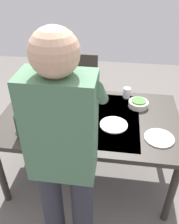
% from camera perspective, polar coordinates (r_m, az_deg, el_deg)
% --- Properties ---
extents(ground_plane, '(6.00, 6.00, 0.00)m').
position_cam_1_polar(ground_plane, '(2.57, -0.00, -14.34)').
color(ground_plane, '#66605B').
extents(dining_table, '(1.56, 0.96, 0.72)m').
position_cam_1_polar(dining_table, '(2.12, -0.00, -2.63)').
color(dining_table, '#332D28').
rests_on(dining_table, ground_plane).
extents(chair_near, '(0.40, 0.40, 0.91)m').
position_cam_1_polar(chair_near, '(2.94, -2.25, 5.91)').
color(chair_near, black).
rests_on(chair_near, ground_plane).
extents(person_server, '(0.42, 0.61, 1.69)m').
position_cam_1_polar(person_server, '(1.37, -6.07, -10.64)').
color(person_server, '#2D2D38').
rests_on(person_server, ground_plane).
extents(wine_bottle, '(0.07, 0.07, 0.30)m').
position_cam_1_polar(wine_bottle, '(1.88, -16.30, -3.05)').
color(wine_bottle, black).
rests_on(wine_bottle, dining_table).
extents(wine_glass_left, '(0.07, 0.07, 0.15)m').
position_cam_1_polar(wine_glass_left, '(2.39, -4.28, 6.81)').
color(wine_glass_left, white).
rests_on(wine_glass_left, dining_table).
extents(wine_glass_right, '(0.07, 0.07, 0.15)m').
position_cam_1_polar(wine_glass_right, '(2.00, -15.91, -0.57)').
color(wine_glass_right, white).
rests_on(wine_glass_right, dining_table).
extents(water_cup_near_left, '(0.07, 0.07, 0.10)m').
position_cam_1_polar(water_cup_near_left, '(2.36, 8.91, 4.56)').
color(water_cup_near_left, silver).
rests_on(water_cup_near_left, dining_table).
extents(water_cup_near_right, '(0.07, 0.07, 0.09)m').
position_cam_1_polar(water_cup_near_right, '(1.86, -0.57, -4.49)').
color(water_cup_near_right, silver).
rests_on(water_cup_near_right, dining_table).
extents(water_cup_far_left, '(0.08, 0.08, 0.11)m').
position_cam_1_polar(water_cup_far_left, '(1.79, -3.27, -6.03)').
color(water_cup_far_left, silver).
rests_on(water_cup_far_left, dining_table).
extents(water_cup_far_right, '(0.07, 0.07, 0.09)m').
position_cam_1_polar(water_cup_far_right, '(1.92, -12.82, -3.85)').
color(water_cup_far_right, silver).
rests_on(water_cup_far_right, dining_table).
extents(serving_bowl_pasta, '(0.30, 0.30, 0.07)m').
position_cam_1_polar(serving_bowl_pasta, '(2.20, -2.20, 2.02)').
color(serving_bowl_pasta, silver).
rests_on(serving_bowl_pasta, dining_table).
extents(side_bowl_salad, '(0.18, 0.18, 0.07)m').
position_cam_1_polar(side_bowl_salad, '(2.24, 11.60, 2.01)').
color(side_bowl_salad, silver).
rests_on(side_bowl_salad, dining_table).
extents(dinner_plate_near, '(0.23, 0.23, 0.01)m').
position_cam_1_polar(dinner_plate_near, '(1.99, 5.81, -3.06)').
color(dinner_plate_near, silver).
rests_on(dinner_plate_near, dining_table).
extents(dinner_plate_far, '(0.23, 0.23, 0.01)m').
position_cam_1_polar(dinner_plate_far, '(1.92, 16.31, -5.99)').
color(dinner_plate_far, silver).
rests_on(dinner_plate_far, dining_table).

